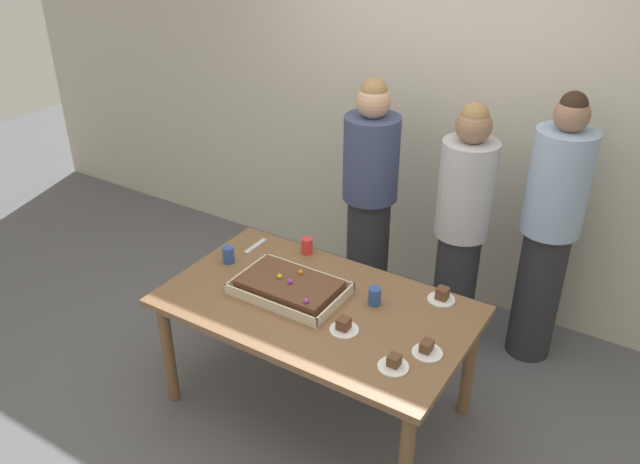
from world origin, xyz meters
name	(u,v)px	position (x,y,z in m)	size (l,w,h in m)	color
ground_plane	(317,404)	(0.00, 0.00, 0.00)	(12.00, 12.00, 0.00)	#5B5B60
interior_back_panel	(445,90)	(0.00, 1.60, 1.50)	(8.00, 0.12, 3.00)	beige
party_table	(316,316)	(0.00, 0.00, 0.64)	(1.67, 0.98, 0.73)	brown
sheet_cake	(290,287)	(-0.18, 0.01, 0.77)	(0.60, 0.39, 0.11)	beige
plated_slice_near_left	(442,296)	(0.56, 0.39, 0.75)	(0.15, 0.15, 0.08)	white
plated_slice_near_right	(344,327)	(0.24, -0.12, 0.75)	(0.15, 0.15, 0.07)	white
plated_slice_far_left	(427,350)	(0.67, -0.06, 0.75)	(0.15, 0.15, 0.06)	white
plated_slice_far_right	(394,364)	(0.59, -0.24, 0.75)	(0.15, 0.15, 0.06)	white
drink_cup_nearest	(375,296)	(0.27, 0.16, 0.78)	(0.07, 0.07, 0.10)	#2D5199
drink_cup_middle	(307,246)	(-0.33, 0.42, 0.78)	(0.07, 0.07, 0.10)	red
drink_cup_far_end	(228,255)	(-0.67, 0.08, 0.78)	(0.07, 0.07, 0.10)	#2D5199
cake_server_utensil	(255,246)	(-0.65, 0.31, 0.73)	(0.03, 0.20, 0.01)	silver
person_serving_front	(369,200)	(-0.22, 1.00, 0.87)	(0.36, 0.36, 1.69)	#28282D
person_green_shirt_behind	(462,226)	(0.42, 1.02, 0.85)	(0.34, 0.34, 1.64)	#28282D
person_striped_tie_right	(550,230)	(0.90, 1.16, 0.90)	(0.35, 0.35, 1.75)	#28282D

